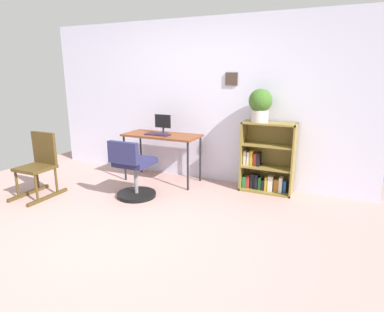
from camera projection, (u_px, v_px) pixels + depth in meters
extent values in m
plane|color=#A78680|center=(112.00, 234.00, 3.35)|extent=(6.24, 6.24, 0.00)
cube|color=silver|center=(197.00, 101.00, 4.94)|extent=(5.20, 0.10, 2.40)
cube|color=#3F3027|center=(232.00, 79.00, 4.58)|extent=(0.18, 0.02, 0.18)
cube|color=brown|center=(162.00, 135.00, 4.84)|extent=(1.15, 0.52, 0.03)
cylinder|color=black|center=(125.00, 158.00, 4.95)|extent=(0.03, 0.03, 0.70)
cylinder|color=black|center=(188.00, 166.00, 4.52)|extent=(0.03, 0.03, 0.70)
cylinder|color=black|center=(141.00, 152.00, 5.35)|extent=(0.03, 0.03, 0.70)
cylinder|color=black|center=(200.00, 159.00, 4.91)|extent=(0.03, 0.03, 0.70)
cylinder|color=#262628|center=(163.00, 133.00, 4.89)|extent=(0.16, 0.16, 0.01)
cylinder|color=#262628|center=(163.00, 130.00, 4.88)|extent=(0.03, 0.03, 0.08)
cube|color=black|center=(163.00, 121.00, 4.84)|extent=(0.26, 0.02, 0.20)
cube|color=#2C1A31|center=(158.00, 134.00, 4.78)|extent=(0.38, 0.14, 0.02)
cylinder|color=black|center=(137.00, 194.00, 4.37)|extent=(0.52, 0.52, 0.05)
cylinder|color=slate|center=(136.00, 179.00, 4.31)|extent=(0.05, 0.05, 0.39)
cube|color=#25254C|center=(135.00, 162.00, 4.25)|extent=(0.44, 0.44, 0.08)
cube|color=#25254C|center=(123.00, 153.00, 3.99)|extent=(0.42, 0.07, 0.28)
cube|color=#483517|center=(29.00, 193.00, 4.44)|extent=(0.04, 0.64, 0.04)
cube|color=#483517|center=(48.00, 197.00, 4.29)|extent=(0.04, 0.64, 0.04)
cylinder|color=#483517|center=(17.00, 183.00, 4.25)|extent=(0.03, 0.03, 0.34)
cylinder|color=#483517|center=(36.00, 187.00, 4.10)|extent=(0.03, 0.03, 0.34)
cylinder|color=#483517|center=(37.00, 176.00, 4.53)|extent=(0.03, 0.03, 0.34)
cylinder|color=#483517|center=(56.00, 180.00, 4.38)|extent=(0.03, 0.03, 0.34)
cube|color=#483517|center=(35.00, 168.00, 4.27)|extent=(0.42, 0.40, 0.04)
cube|color=#483517|center=(44.00, 148.00, 4.37)|extent=(0.40, 0.04, 0.43)
cube|color=olive|center=(243.00, 155.00, 4.58)|extent=(0.02, 0.30, 0.98)
cube|color=olive|center=(294.00, 160.00, 4.31)|extent=(0.02, 0.30, 0.98)
cube|color=olive|center=(270.00, 123.00, 4.33)|extent=(0.72, 0.30, 0.02)
cube|color=olive|center=(266.00, 190.00, 4.56)|extent=(0.72, 0.30, 0.02)
cube|color=olive|center=(270.00, 155.00, 4.57)|extent=(0.72, 0.02, 0.98)
cube|color=olive|center=(267.00, 167.00, 4.48)|extent=(0.67, 0.28, 0.02)
cube|color=olive|center=(268.00, 145.00, 4.40)|extent=(0.67, 0.28, 0.02)
cube|color=#237238|center=(245.00, 181.00, 4.65)|extent=(0.05, 0.13, 0.16)
cube|color=#B22D28|center=(248.00, 181.00, 4.63)|extent=(0.04, 0.11, 0.17)
cube|color=black|center=(253.00, 181.00, 4.60)|extent=(0.06, 0.09, 0.21)
cube|color=black|center=(257.00, 181.00, 4.58)|extent=(0.04, 0.12, 0.21)
cube|color=#237238|center=(260.00, 183.00, 4.56)|extent=(0.03, 0.10, 0.17)
cube|color=black|center=(263.00, 184.00, 4.55)|extent=(0.05, 0.12, 0.14)
cube|color=#B79323|center=(266.00, 183.00, 4.52)|extent=(0.03, 0.12, 0.19)
cube|color=beige|center=(271.00, 183.00, 4.50)|extent=(0.07, 0.13, 0.21)
cube|color=#99591E|center=(276.00, 185.00, 4.47)|extent=(0.07, 0.11, 0.18)
cube|color=beige|center=(281.00, 184.00, 4.44)|extent=(0.05, 0.13, 0.21)
cube|color=#1E478C|center=(285.00, 187.00, 4.43)|extent=(0.04, 0.09, 0.17)
cube|color=beige|center=(246.00, 157.00, 4.57)|extent=(0.04, 0.12, 0.19)
cube|color=beige|center=(249.00, 158.00, 4.55)|extent=(0.04, 0.12, 0.18)
cube|color=#B79323|center=(252.00, 158.00, 4.53)|extent=(0.04, 0.13, 0.21)
cube|color=#B22D28|center=(255.00, 159.00, 4.51)|extent=(0.04, 0.09, 0.17)
cube|color=black|center=(259.00, 159.00, 4.49)|extent=(0.04, 0.13, 0.19)
cylinder|color=#B7B2A8|center=(260.00, 116.00, 4.34)|extent=(0.23, 0.23, 0.16)
sphere|color=#376021|center=(260.00, 101.00, 4.29)|extent=(0.31, 0.31, 0.31)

